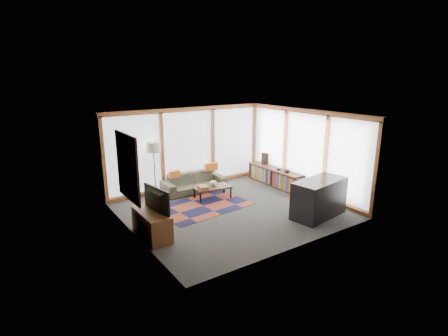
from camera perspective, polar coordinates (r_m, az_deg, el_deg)
ground at (r=9.63m, az=1.34°, el=-6.85°), size 5.50×5.50×0.00m
room_envelope at (r=9.89m, az=1.86°, el=3.09°), size 5.52×5.02×2.62m
rug at (r=9.89m, az=-3.43°, el=-6.22°), size 2.67×1.86×0.01m
sofa at (r=11.04m, az=-4.91°, el=-2.37°), size 2.03×0.87×0.58m
pillow_left at (r=10.62m, az=-8.09°, el=-0.98°), size 0.37×0.14×0.20m
pillow_right at (r=11.27m, az=-2.11°, el=0.22°), size 0.45×0.19×0.24m
floor_lamp at (r=10.56m, az=-11.28°, el=-0.31°), size 0.42×0.42×1.68m
coffee_table at (r=10.45m, az=-1.86°, el=-4.01°), size 1.12×0.66×0.36m
book_stack at (r=10.17m, az=-3.42°, el=-3.20°), size 0.32×0.37×0.11m
vase at (r=10.43m, az=-1.77°, el=-2.49°), size 0.25×0.25×0.18m
bookshelf at (r=11.70m, az=8.32°, el=-1.48°), size 0.42×2.30×0.58m
bowl_a at (r=11.27m, az=10.31°, el=-0.43°), size 0.20×0.20×0.10m
bowl_b at (r=11.48m, az=8.94°, el=-0.14°), size 0.18×0.18×0.08m
shelf_picture at (r=12.18m, az=6.70°, el=1.58°), size 0.10×0.29×0.38m
tv_console at (r=8.18m, az=-11.69°, el=-8.98°), size 0.51×1.22×0.61m
television at (r=7.94m, az=-11.56°, el=-5.17°), size 0.27×0.99×0.56m
bar_counter at (r=9.40m, az=15.25°, el=-4.77°), size 1.64×0.95×0.98m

